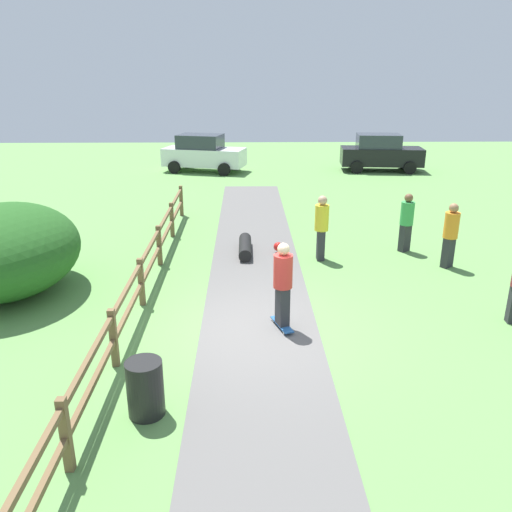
{
  "coord_description": "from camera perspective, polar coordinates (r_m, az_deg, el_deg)",
  "views": [
    {
      "loc": [
        -0.27,
        -9.37,
        4.94
      ],
      "look_at": [
        -0.03,
        1.69,
        1.0
      ],
      "focal_mm": 36.19,
      "sensor_mm": 36.0,
      "label": 1
    }
  ],
  "objects": [
    {
      "name": "bystander_yellow",
      "position": [
        14.25,
        7.25,
        3.45
      ],
      "size": [
        0.38,
        0.38,
        1.82
      ],
      "color": "#2D2D33",
      "rests_on": "ground_plane"
    },
    {
      "name": "bystander_orange",
      "position": [
        14.53,
        20.72,
        2.46
      ],
      "size": [
        0.53,
        0.53,
        1.75
      ],
      "color": "#2D2D33",
      "rests_on": "ground_plane"
    },
    {
      "name": "bush_large",
      "position": [
        13.28,
        -26.0,
        0.57
      ],
      "size": [
        3.3,
        3.96,
        2.11
      ],
      "primitive_type": "ellipsoid",
      "color": "#23561E",
      "rests_on": "ground_plane"
    },
    {
      "name": "skater_riding",
      "position": [
        10.24,
        2.99,
        -2.84
      ],
      "size": [
        0.48,
        0.82,
        1.82
      ],
      "color": "#265999",
      "rests_on": "asphalt_path"
    },
    {
      "name": "trash_bin",
      "position": [
        8.2,
        -12.14,
        -14.1
      ],
      "size": [
        0.56,
        0.56,
        0.9
      ],
      "primitive_type": "cylinder",
      "color": "black",
      "rests_on": "ground_plane"
    },
    {
      "name": "ground_plane",
      "position": [
        10.6,
        0.38,
        -8.18
      ],
      "size": [
        60.0,
        60.0,
        0.0
      ],
      "primitive_type": "plane",
      "color": "#60934C"
    },
    {
      "name": "asphalt_path",
      "position": [
        10.59,
        0.38,
        -8.13
      ],
      "size": [
        2.4,
        28.0,
        0.02
      ],
      "primitive_type": "cube",
      "color": "#605E5B",
      "rests_on": "ground_plane"
    },
    {
      "name": "skater_fallen",
      "position": [
        14.87,
        -0.93,
        1.02
      ],
      "size": [
        1.26,
        1.66,
        0.36
      ],
      "color": "black",
      "rests_on": "asphalt_path"
    },
    {
      "name": "wooden_fence",
      "position": [
        10.56,
        -13.91,
        -4.87
      ],
      "size": [
        0.12,
        18.12,
        1.1
      ],
      "color": "brown",
      "rests_on": "ground_plane"
    },
    {
      "name": "parked_car_white",
      "position": [
        27.68,
        -5.85,
        11.24
      ],
      "size": [
        4.49,
        2.78,
        1.92
      ],
      "color": "silver",
      "rests_on": "ground_plane"
    },
    {
      "name": "bystander_green",
      "position": [
        15.49,
        16.31,
        3.85
      ],
      "size": [
        0.53,
        0.53,
        1.71
      ],
      "color": "#2D2D33",
      "rests_on": "ground_plane"
    },
    {
      "name": "parked_car_black",
      "position": [
        28.5,
        13.6,
        11.05
      ],
      "size": [
        4.34,
        2.3,
        1.92
      ],
      "color": "black",
      "rests_on": "ground_plane"
    }
  ]
}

